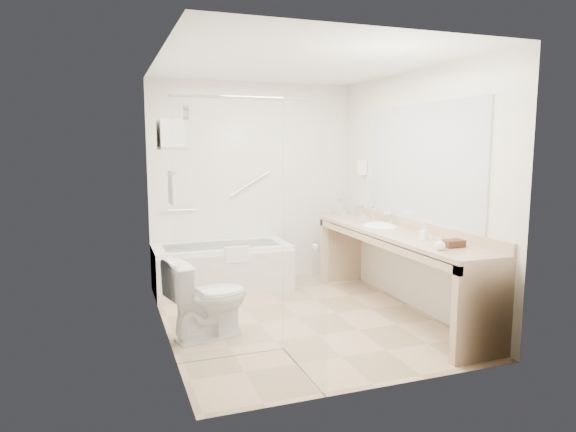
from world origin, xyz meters
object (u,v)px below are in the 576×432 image
object	(u,v)px
toilet	(208,298)
amenity_basket	(453,243)
bathtub	(222,268)
vanity_counter	(396,251)
water_bottle_left	(361,215)

from	to	relation	value
toilet	amenity_basket	distance (m)	2.22
bathtub	vanity_counter	distance (m)	2.09
bathtub	vanity_counter	world-z (taller)	vanity_counter
amenity_basket	water_bottle_left	xyz separation A→B (m)	(-0.11, 1.48, 0.06)
bathtub	vanity_counter	size ratio (longest dim) A/B	0.59
bathtub	vanity_counter	xyz separation A→B (m)	(1.52, -1.39, 0.36)
toilet	vanity_counter	bearing A→B (deg)	-102.26
vanity_counter	toilet	bearing A→B (deg)	-178.15
toilet	water_bottle_left	xyz separation A→B (m)	(1.90, 0.69, 0.58)
bathtub	toilet	size ratio (longest dim) A/B	2.16
water_bottle_left	amenity_basket	bearing A→B (deg)	-85.68
bathtub	amenity_basket	size ratio (longest dim) A/B	8.45
toilet	bathtub	bearing A→B (deg)	-31.34
water_bottle_left	bathtub	bearing A→B (deg)	152.10
water_bottle_left	vanity_counter	bearing A→B (deg)	-82.97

